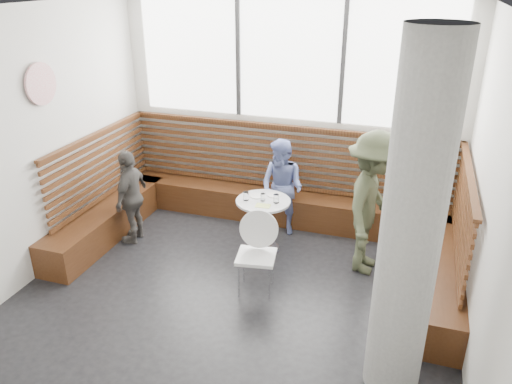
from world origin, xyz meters
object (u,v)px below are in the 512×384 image
(concrete_column, at_px, (411,230))
(child_back, at_px, (282,188))
(cafe_table, at_px, (263,215))
(cafe_chair, at_px, (258,246))
(adult_man, at_px, (372,204))
(child_left, at_px, (131,197))

(concrete_column, xyz_separation_m, child_back, (-1.76, 2.51, -0.90))
(cafe_table, distance_m, cafe_chair, 0.90)
(adult_man, xyz_separation_m, child_back, (-1.30, 0.61, -0.22))
(cafe_table, relative_size, adult_man, 0.41)
(cafe_table, bearing_deg, concrete_column, -45.97)
(cafe_table, xyz_separation_m, child_back, (0.09, 0.59, 0.16))
(cafe_table, height_order, cafe_chair, cafe_chair)
(cafe_table, relative_size, child_back, 0.54)
(adult_man, bearing_deg, child_back, 70.93)
(concrete_column, bearing_deg, adult_man, 103.59)
(concrete_column, relative_size, cafe_chair, 3.31)
(cafe_table, bearing_deg, child_back, 80.98)
(child_back, distance_m, child_left, 2.10)
(child_left, bearing_deg, concrete_column, 62.02)
(cafe_chair, distance_m, child_left, 2.11)
(concrete_column, xyz_separation_m, cafe_chair, (-1.64, 1.04, -1.03))
(adult_man, bearing_deg, concrete_column, -160.26)
(cafe_table, height_order, child_back, child_back)
(cafe_chair, relative_size, child_left, 0.72)
(cafe_table, distance_m, adult_man, 1.45)
(cafe_table, height_order, child_left, child_left)
(child_back, relative_size, child_left, 1.04)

